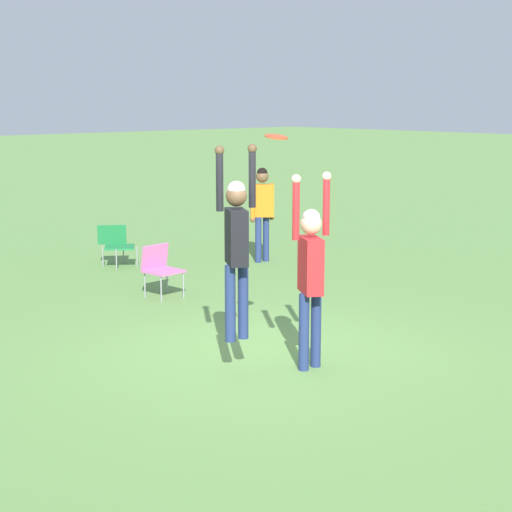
{
  "coord_description": "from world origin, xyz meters",
  "views": [
    {
      "loc": [
        -6.79,
        -7.25,
        3.09
      ],
      "look_at": [
        -0.27,
        -0.12,
        1.3
      ],
      "focal_mm": 60.0,
      "sensor_mm": 36.0,
      "label": 1
    }
  ],
  "objects_px": {
    "person_spectator_near": "(262,205)",
    "person_jumping": "(236,238)",
    "person_defending": "(311,265)",
    "frisbee": "(276,137)",
    "camping_chair_3": "(117,243)",
    "camping_chair_2": "(160,266)"
  },
  "relations": [
    {
      "from": "person_spectator_near",
      "to": "person_jumping",
      "type": "bearing_deg",
      "value": -93.58
    },
    {
      "from": "person_defending",
      "to": "frisbee",
      "type": "bearing_deg",
      "value": -72.68
    },
    {
      "from": "camping_chair_3",
      "to": "person_spectator_near",
      "type": "distance_m",
      "value": 2.82
    },
    {
      "from": "person_defending",
      "to": "camping_chair_2",
      "type": "xyz_separation_m",
      "value": [
        0.89,
        4.12,
        -0.72
      ]
    },
    {
      "from": "camping_chair_2",
      "to": "person_spectator_near",
      "type": "bearing_deg",
      "value": -165.64
    },
    {
      "from": "person_spectator_near",
      "to": "frisbee",
      "type": "bearing_deg",
      "value": -89.88
    },
    {
      "from": "person_jumping",
      "to": "camping_chair_2",
      "type": "bearing_deg",
      "value": 7.32
    },
    {
      "from": "frisbee",
      "to": "camping_chair_3",
      "type": "distance_m",
      "value": 7.28
    },
    {
      "from": "person_jumping",
      "to": "camping_chair_3",
      "type": "xyz_separation_m",
      "value": [
        2.49,
        6.24,
        -1.12
      ]
    },
    {
      "from": "person_jumping",
      "to": "camping_chair_2",
      "type": "height_order",
      "value": "person_jumping"
    },
    {
      "from": "camping_chair_2",
      "to": "person_spectator_near",
      "type": "height_order",
      "value": "person_spectator_near"
    },
    {
      "from": "person_defending",
      "to": "person_spectator_near",
      "type": "height_order",
      "value": "person_defending"
    },
    {
      "from": "camping_chair_2",
      "to": "camping_chair_3",
      "type": "xyz_separation_m",
      "value": [
        0.87,
        2.56,
        -0.05
      ]
    },
    {
      "from": "person_jumping",
      "to": "camping_chair_2",
      "type": "relative_size",
      "value": 2.68
    },
    {
      "from": "frisbee",
      "to": "person_spectator_near",
      "type": "xyz_separation_m",
      "value": [
        4.51,
        5.07,
        -1.58
      ]
    },
    {
      "from": "person_defending",
      "to": "frisbee",
      "type": "distance_m",
      "value": 1.53
    },
    {
      "from": "frisbee",
      "to": "person_spectator_near",
      "type": "height_order",
      "value": "frisbee"
    },
    {
      "from": "frisbee",
      "to": "person_defending",
      "type": "bearing_deg",
      "value": -13.74
    },
    {
      "from": "person_jumping",
      "to": "person_spectator_near",
      "type": "relative_size",
      "value": 1.22
    },
    {
      "from": "person_jumping",
      "to": "camping_chair_3",
      "type": "relative_size",
      "value": 2.69
    },
    {
      "from": "person_jumping",
      "to": "person_spectator_near",
      "type": "distance_m",
      "value": 6.76
    },
    {
      "from": "camping_chair_2",
      "to": "camping_chair_3",
      "type": "bearing_deg",
      "value": -112.99
    }
  ]
}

